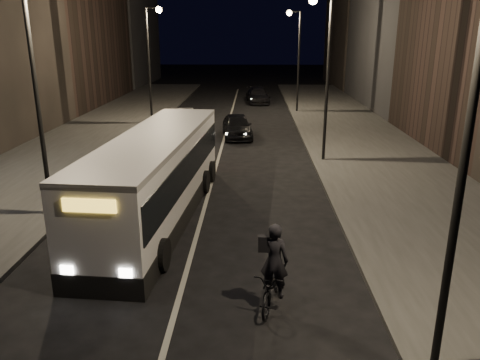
# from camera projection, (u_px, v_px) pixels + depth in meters

# --- Properties ---
(ground) EXTENTS (180.00, 180.00, 0.00)m
(ground) POSITION_uv_depth(u_px,v_px,m) (187.00, 271.00, 13.50)
(ground) COLOR black
(ground) RESTS_ON ground
(sidewalk_right) EXTENTS (7.00, 70.00, 0.16)m
(sidewalk_right) POSITION_uv_depth(u_px,v_px,m) (369.00, 152.00, 26.58)
(sidewalk_right) COLOR #323230
(sidewalk_right) RESTS_ON ground
(sidewalk_left) EXTENTS (7.00, 70.00, 0.16)m
(sidewalk_left) POSITION_uv_depth(u_px,v_px,m) (74.00, 150.00, 27.05)
(sidewalk_left) COLOR #323230
(sidewalk_left) RESTS_ON ground
(streetlight_right_near) EXTENTS (1.20, 0.44, 8.12)m
(streetlight_right_near) POSITION_uv_depth(u_px,v_px,m) (456.00, 107.00, 7.92)
(streetlight_right_near) COLOR black
(streetlight_right_near) RESTS_ON sidewalk_right
(streetlight_right_mid) EXTENTS (1.20, 0.44, 8.12)m
(streetlight_right_mid) POSITION_uv_depth(u_px,v_px,m) (323.00, 58.00, 23.17)
(streetlight_right_mid) COLOR black
(streetlight_right_mid) RESTS_ON sidewalk_right
(streetlight_right_far) EXTENTS (1.20, 0.44, 8.12)m
(streetlight_right_far) POSITION_uv_depth(u_px,v_px,m) (296.00, 48.00, 38.42)
(streetlight_right_far) COLOR black
(streetlight_right_far) RESTS_ON sidewalk_right
(streetlight_left_near) EXTENTS (1.20, 0.44, 8.12)m
(streetlight_left_near) POSITION_uv_depth(u_px,v_px,m) (41.00, 70.00, 15.84)
(streetlight_left_near) COLOR black
(streetlight_left_near) RESTS_ON sidewalk_left
(streetlight_left_far) EXTENTS (1.20, 0.44, 8.12)m
(streetlight_left_far) POSITION_uv_depth(u_px,v_px,m) (152.00, 50.00, 32.99)
(streetlight_left_far) COLOR black
(streetlight_left_far) RESTS_ON sidewalk_left
(city_bus) EXTENTS (3.40, 11.70, 3.11)m
(city_bus) POSITION_uv_depth(u_px,v_px,m) (157.00, 173.00, 16.99)
(city_bus) COLOR silver
(city_bus) RESTS_ON ground
(cyclist_on_bicycle) EXTENTS (1.19, 2.11, 2.30)m
(cyclist_on_bicycle) POSITION_uv_depth(u_px,v_px,m) (273.00, 279.00, 11.52)
(cyclist_on_bicycle) COLOR black
(cyclist_on_bicycle) RESTS_ON ground
(car_near) EXTENTS (2.30, 4.62, 1.51)m
(car_near) POSITION_uv_depth(u_px,v_px,m) (237.00, 126.00, 30.41)
(car_near) COLOR black
(car_near) RESTS_ON ground
(car_mid) EXTENTS (1.77, 4.54, 1.47)m
(car_mid) POSITION_uv_depth(u_px,v_px,m) (182.00, 118.00, 33.42)
(car_mid) COLOR #3D3E40
(car_mid) RESTS_ON ground
(car_far) EXTENTS (2.51, 5.09, 1.42)m
(car_far) POSITION_uv_depth(u_px,v_px,m) (258.00, 95.00, 45.38)
(car_far) COLOR black
(car_far) RESTS_ON ground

